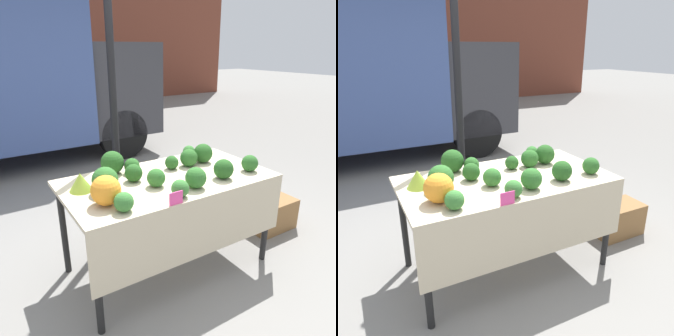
% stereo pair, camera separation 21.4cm
% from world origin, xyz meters
% --- Properties ---
extents(ground_plane, '(40.00, 40.00, 0.00)m').
position_xyz_m(ground_plane, '(0.00, 0.00, 0.00)').
color(ground_plane, gray).
extents(tent_pole, '(0.07, 0.07, 2.53)m').
position_xyz_m(tent_pole, '(-0.07, 0.83, 1.26)').
color(tent_pole, black).
rests_on(tent_pole, ground_plane).
extents(market_table, '(1.62, 0.86, 0.80)m').
position_xyz_m(market_table, '(0.00, -0.06, 0.70)').
color(market_table, beige).
rests_on(market_table, ground_plane).
extents(orange_cauliflower, '(0.20, 0.20, 0.20)m').
position_xyz_m(orange_cauliflower, '(-0.58, -0.18, 0.90)').
color(orange_cauliflower, orange).
rests_on(orange_cauliflower, market_table).
extents(romanesco_head, '(0.17, 0.17, 0.13)m').
position_xyz_m(romanesco_head, '(-0.65, 0.12, 0.87)').
color(romanesco_head, '#93B238').
rests_on(romanesco_head, market_table).
extents(broccoli_head_0, '(0.11, 0.11, 0.11)m').
position_xyz_m(broccoli_head_0, '(0.13, 0.15, 0.86)').
color(broccoli_head_0, '#23511E').
rests_on(broccoli_head_0, market_table).
extents(broccoli_head_1, '(0.15, 0.15, 0.15)m').
position_xyz_m(broccoli_head_1, '(0.29, 0.13, 0.88)').
color(broccoli_head_1, '#285B23').
rests_on(broccoli_head_1, market_table).
extents(broccoli_head_2, '(0.13, 0.13, 0.13)m').
position_xyz_m(broccoli_head_2, '(-0.19, 0.23, 0.87)').
color(broccoli_head_2, '#285B23').
rests_on(broccoli_head_2, market_table).
extents(broccoli_head_3, '(0.15, 0.15, 0.15)m').
position_xyz_m(broccoli_head_3, '(0.35, -0.24, 0.88)').
color(broccoli_head_3, '#23511E').
rests_on(broccoli_head_3, market_table).
extents(broccoli_head_4, '(0.13, 0.13, 0.13)m').
position_xyz_m(broccoli_head_4, '(-0.52, -0.32, 0.87)').
color(broccoli_head_4, '#387533').
rests_on(broccoli_head_4, market_table).
extents(broccoli_head_5, '(0.13, 0.13, 0.13)m').
position_xyz_m(broccoli_head_5, '(-0.16, -0.10, 0.87)').
color(broccoli_head_5, '#2D6628').
rests_on(broccoli_head_5, market_table).
extents(broccoli_head_6, '(0.13, 0.13, 0.13)m').
position_xyz_m(broccoli_head_6, '(0.64, -0.23, 0.87)').
color(broccoli_head_6, '#285B23').
rests_on(broccoli_head_6, market_table).
extents(broccoli_head_7, '(0.13, 0.13, 0.13)m').
position_xyz_m(broccoli_head_7, '(-0.26, 0.08, 0.87)').
color(broccoli_head_7, '#23511E').
rests_on(broccoli_head_7, market_table).
extents(broccoli_head_8, '(0.17, 0.17, 0.17)m').
position_xyz_m(broccoli_head_8, '(0.45, 0.15, 0.89)').
color(broccoli_head_8, '#23511E').
rests_on(broccoli_head_8, market_table).
extents(broccoli_head_9, '(0.11, 0.11, 0.11)m').
position_xyz_m(broccoli_head_9, '(0.42, 0.31, 0.86)').
color(broccoli_head_9, '#336B2D').
rests_on(broccoli_head_9, market_table).
extents(broccoli_head_10, '(0.15, 0.15, 0.15)m').
position_xyz_m(broccoli_head_10, '(0.06, -0.27, 0.88)').
color(broccoli_head_10, '#2D6628').
rests_on(broccoli_head_10, market_table).
extents(broccoli_head_11, '(0.12, 0.12, 0.12)m').
position_xyz_m(broccoli_head_11, '(-0.11, -0.34, 0.87)').
color(broccoli_head_11, '#387533').
rests_on(broccoli_head_11, market_table).
extents(broccoli_head_12, '(0.18, 0.18, 0.18)m').
position_xyz_m(broccoli_head_12, '(-0.32, 0.31, 0.90)').
color(broccoli_head_12, '#23511E').
rests_on(broccoli_head_12, market_table).
extents(broccoli_head_13, '(0.18, 0.18, 0.18)m').
position_xyz_m(broccoli_head_13, '(-0.51, 0.00, 0.90)').
color(broccoli_head_13, '#2D6628').
rests_on(broccoli_head_13, market_table).
extents(price_sign, '(0.10, 0.01, 0.09)m').
position_xyz_m(price_sign, '(-0.20, -0.42, 0.85)').
color(price_sign, '#EF4793').
rests_on(price_sign, market_table).
extents(produce_crate, '(0.47, 0.29, 0.31)m').
position_xyz_m(produce_crate, '(1.22, -0.04, 0.16)').
color(produce_crate, olive).
rests_on(produce_crate, ground_plane).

